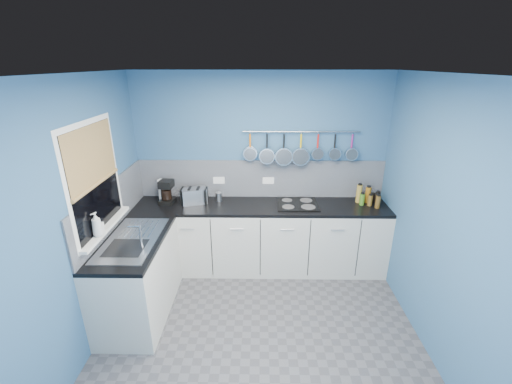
{
  "coord_description": "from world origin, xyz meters",
  "views": [
    {
      "loc": [
        0.0,
        -2.67,
        2.58
      ],
      "look_at": [
        -0.05,
        0.75,
        1.25
      ],
      "focal_mm": 23.46,
      "sensor_mm": 36.0,
      "label": 1
    }
  ],
  "objects_px": {
    "soap_bottle_a": "(97,224)",
    "toaster": "(194,196)",
    "coffee_maker": "(167,192)",
    "hob": "(297,204)",
    "canister": "(219,197)",
    "soap_bottle_b": "(98,226)",
    "paper_towel": "(164,191)"
  },
  "relations": [
    {
      "from": "soap_bottle_a",
      "to": "canister",
      "type": "distance_m",
      "value": 1.59
    },
    {
      "from": "coffee_maker",
      "to": "soap_bottle_a",
      "type": "bearing_deg",
      "value": -98.79
    },
    {
      "from": "canister",
      "to": "soap_bottle_b",
      "type": "bearing_deg",
      "value": -129.42
    },
    {
      "from": "toaster",
      "to": "coffee_maker",
      "type": "bearing_deg",
      "value": 163.58
    },
    {
      "from": "soap_bottle_a",
      "to": "canister",
      "type": "xyz_separation_m",
      "value": [
        0.99,
        1.23,
        -0.21
      ]
    },
    {
      "from": "canister",
      "to": "toaster",
      "type": "bearing_deg",
      "value": -165.55
    },
    {
      "from": "paper_towel",
      "to": "toaster",
      "type": "distance_m",
      "value": 0.4
    },
    {
      "from": "soap_bottle_a",
      "to": "toaster",
      "type": "bearing_deg",
      "value": 59.1
    },
    {
      "from": "toaster",
      "to": "canister",
      "type": "bearing_deg",
      "value": -3.97
    },
    {
      "from": "toaster",
      "to": "hob",
      "type": "xyz_separation_m",
      "value": [
        1.31,
        -0.03,
        -0.09
      ]
    },
    {
      "from": "hob",
      "to": "coffee_maker",
      "type": "bearing_deg",
      "value": 179.5
    },
    {
      "from": "coffee_maker",
      "to": "canister",
      "type": "distance_m",
      "value": 0.66
    },
    {
      "from": "soap_bottle_a",
      "to": "canister",
      "type": "relative_size",
      "value": 2.07
    },
    {
      "from": "soap_bottle_a",
      "to": "toaster",
      "type": "xyz_separation_m",
      "value": [
        0.69,
        1.15,
        -0.17
      ]
    },
    {
      "from": "soap_bottle_b",
      "to": "paper_towel",
      "type": "relative_size",
      "value": 0.58
    },
    {
      "from": "toaster",
      "to": "canister",
      "type": "height_order",
      "value": "toaster"
    },
    {
      "from": "soap_bottle_b",
      "to": "canister",
      "type": "relative_size",
      "value": 1.49
    },
    {
      "from": "soap_bottle_b",
      "to": "hob",
      "type": "relative_size",
      "value": 0.34
    },
    {
      "from": "paper_towel",
      "to": "hob",
      "type": "height_order",
      "value": "paper_towel"
    },
    {
      "from": "toaster",
      "to": "hob",
      "type": "bearing_deg",
      "value": -19.58
    },
    {
      "from": "soap_bottle_b",
      "to": "toaster",
      "type": "bearing_deg",
      "value": 58.54
    },
    {
      "from": "toaster",
      "to": "canister",
      "type": "distance_m",
      "value": 0.31
    },
    {
      "from": "soap_bottle_a",
      "to": "hob",
      "type": "distance_m",
      "value": 2.31
    },
    {
      "from": "paper_towel",
      "to": "canister",
      "type": "distance_m",
      "value": 0.7
    },
    {
      "from": "soap_bottle_a",
      "to": "hob",
      "type": "height_order",
      "value": "soap_bottle_a"
    },
    {
      "from": "soap_bottle_a",
      "to": "coffee_maker",
      "type": "xyz_separation_m",
      "value": [
        0.34,
        1.14,
        -0.12
      ]
    },
    {
      "from": "hob",
      "to": "paper_towel",
      "type": "bearing_deg",
      "value": 177.71
    },
    {
      "from": "canister",
      "to": "coffee_maker",
      "type": "bearing_deg",
      "value": -172.11
    },
    {
      "from": "hob",
      "to": "canister",
      "type": "bearing_deg",
      "value": 174.13
    },
    {
      "from": "toaster",
      "to": "canister",
      "type": "xyz_separation_m",
      "value": [
        0.3,
        0.08,
        -0.04
      ]
    },
    {
      "from": "canister",
      "to": "hob",
      "type": "xyz_separation_m",
      "value": [
        1.01,
        -0.1,
        -0.05
      ]
    },
    {
      "from": "soap_bottle_a",
      "to": "canister",
      "type": "bearing_deg",
      "value": 51.16
    }
  ]
}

